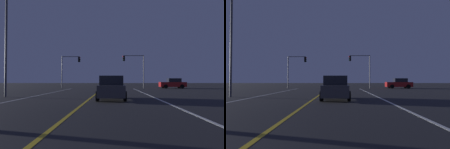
% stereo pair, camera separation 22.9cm
% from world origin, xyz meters
% --- Properties ---
extents(lane_edge_right, '(0.16, 41.54, 0.01)m').
position_xyz_m(lane_edge_right, '(5.06, 14.77, 0.00)').
color(lane_edge_right, silver).
rests_on(lane_edge_right, ground).
extents(lane_edge_left, '(0.16, 41.54, 0.01)m').
position_xyz_m(lane_edge_left, '(-5.06, 14.77, 0.00)').
color(lane_edge_left, silver).
rests_on(lane_edge_left, ground).
extents(lane_center_divider, '(0.16, 41.54, 0.01)m').
position_xyz_m(lane_center_divider, '(0.00, 14.77, 0.00)').
color(lane_center_divider, gold).
rests_on(lane_center_divider, ground).
extents(car_crossing_side, '(4.30, 2.02, 1.70)m').
position_xyz_m(car_crossing_side, '(11.86, 36.59, 0.82)').
color(car_crossing_side, black).
rests_on(car_crossing_side, ground).
extents(car_lead_same_lane, '(2.02, 4.30, 1.70)m').
position_xyz_m(car_lead_same_lane, '(1.64, 16.07, 0.82)').
color(car_lead_same_lane, black).
rests_on(car_lead_same_lane, ground).
extents(traffic_light_near_right, '(3.59, 0.36, 5.54)m').
position_xyz_m(traffic_light_near_right, '(5.16, 36.04, 4.13)').
color(traffic_light_near_right, '#4C4C51').
rests_on(traffic_light_near_right, ground).
extents(traffic_light_near_left, '(3.20, 0.36, 5.37)m').
position_xyz_m(traffic_light_near_left, '(-5.34, 36.04, 4.00)').
color(traffic_light_near_left, '#4C4C51').
rests_on(traffic_light_near_left, ground).
extents(street_lamp_left_mid, '(2.02, 0.44, 8.87)m').
position_xyz_m(street_lamp_left_mid, '(-6.74, 18.31, 5.54)').
color(street_lamp_left_mid, '#4C4C51').
rests_on(street_lamp_left_mid, ground).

